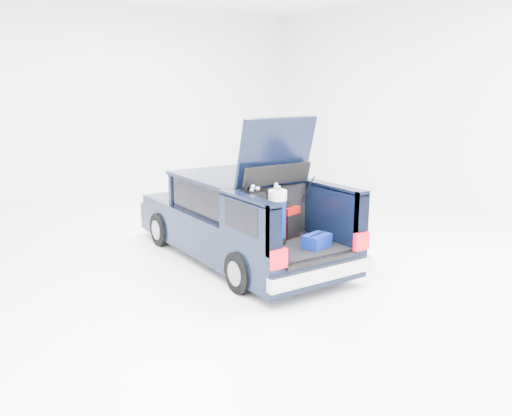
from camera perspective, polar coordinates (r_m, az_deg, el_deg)
ground at (r=9.40m, az=-1.68°, el=-5.30°), size 14.00×14.00×0.00m
car at (r=9.30m, az=-2.05°, el=-1.19°), size 1.87×4.65×2.47m
red_suitcase at (r=8.42m, az=3.51°, el=-1.52°), size 0.35×0.28×0.52m
black_golf_bag at (r=7.86m, az=-0.13°, el=-1.26°), size 0.35×0.41×0.92m
blue_golf_bag at (r=8.04m, az=2.26°, el=-0.91°), size 0.28×0.28×0.93m
blue_duffel at (r=7.99m, az=6.45°, el=-3.46°), size 0.47×0.37×0.22m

